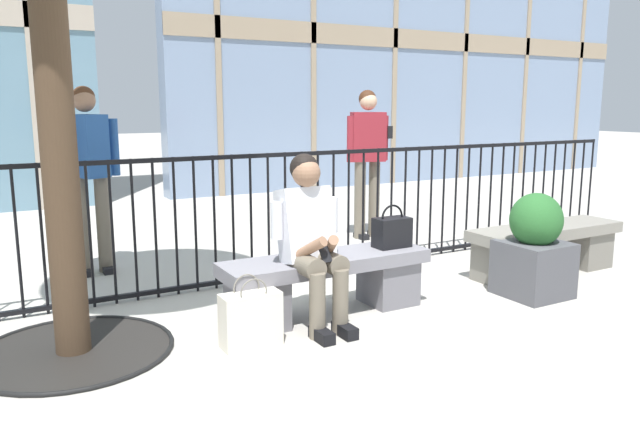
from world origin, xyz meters
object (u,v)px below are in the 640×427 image
Objects in this scene: seated_person_with_phone at (311,235)px; handbag_on_bench at (392,232)px; bystander_at_railing at (88,166)px; shopping_bag at (251,319)px; stone_bench_far at (545,245)px; planter at (534,249)px; bystander_further_back at (368,152)px; stone_bench at (327,279)px.

seated_person_with_phone reaches higher than handbag_on_bench.
bystander_at_railing is (-1.90, 2.05, 0.43)m from handbag_on_bench.
seated_person_with_phone is 2.59× the size of shopping_bag.
seated_person_with_phone is 3.60× the size of handbag_on_bench.
bystander_at_railing reaches higher than stone_bench_far.
planter is (1.90, -0.30, -0.26)m from seated_person_with_phone.
bystander_further_back is (1.95, 2.22, 0.35)m from seated_person_with_phone.
stone_bench is at bearing -129.91° from bystander_further_back.
bystander_further_back is 2.01× the size of planter.
planter reaches higher than shopping_bag.
bystander_further_back is at bearing 48.72° from seated_person_with_phone.
stone_bench is 1.00× the size of stone_bench_far.
handbag_on_bench is at bearing -0.99° from stone_bench.
bystander_at_railing is 4.24m from stone_bench_far.
handbag_on_bench is 0.21× the size of stone_bench_far.
bystander_at_railing is 1.07× the size of stone_bench_far.
shopping_bag is at bearing -175.02° from stone_bench_far.
stone_bench is 2.32m from stone_bench_far.
seated_person_with_phone is 1.43× the size of planter.
planter is at bearing -3.46° from shopping_bag.
seated_person_with_phone is at bearing 16.51° from shopping_bag.
stone_bench is 0.94× the size of bystander_further_back.
bystander_further_back reaches higher than shopping_bag.
planter is at bearing -14.30° from stone_bench.
shopping_bag is 0.55× the size of planter.
stone_bench_far is at bearing -0.50° from stone_bench.
handbag_on_bench is at bearing 159.29° from planter.
bystander_further_back is at bearing 105.02° from stone_bench_far.
bystander_further_back reaches higher than stone_bench_far.
bystander_further_back is at bearing 43.80° from shopping_bag.
stone_bench_far is 0.75m from planter.
handbag_on_bench is 1.21m from planter.
stone_bench_far is (3.63, -2.06, -0.73)m from bystander_at_railing.
handbag_on_bench reaches higher than shopping_bag.
bystander_at_railing is at bearing 117.19° from seated_person_with_phone.
shopping_bag is 3.53m from bystander_further_back.
shopping_bag is 0.27× the size of bystander_at_railing.
handbag_on_bench is 0.20× the size of bystander_further_back.
seated_person_with_phone is 0.79m from handbag_on_bench.
stone_bench and stone_bench_far have the same top height.
handbag_on_bench is at bearing -47.28° from bystander_at_railing.
stone_bench is 1.32× the size of seated_person_with_phone.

